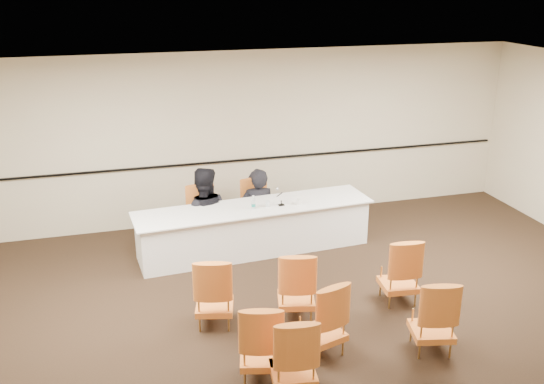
{
  "coord_description": "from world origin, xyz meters",
  "views": [
    {
      "loc": [
        -2.36,
        -6.03,
        4.18
      ],
      "look_at": [
        0.09,
        2.6,
        0.95
      ],
      "focal_mm": 40.0,
      "sensor_mm": 36.0,
      "label": 1
    }
  ],
  "objects_px": {
    "aud_chair_front_left": "(214,290)",
    "aud_chair_back_right": "(433,314)",
    "panelist_second": "(204,219)",
    "water_bottle": "(253,202)",
    "aud_chair_front_mid": "(296,284)",
    "panelist_main": "(258,217)",
    "drinking_glass": "(267,204)",
    "aud_chair_back_mid": "(322,317)",
    "microphone": "(281,198)",
    "coffee_cup": "(299,201)",
    "panel_table": "(254,229)",
    "panelist_second_chair": "(203,216)",
    "aud_chair_front_right": "(399,269)",
    "panelist_main_chair": "(258,209)",
    "aud_chair_extra": "(293,354)",
    "aud_chair_back_left": "(261,340)"
  },
  "relations": [
    {
      "from": "aud_chair_front_right",
      "to": "aud_chair_back_left",
      "type": "xyz_separation_m",
      "value": [
        -2.2,
        -1.1,
        0.0
      ]
    },
    {
      "from": "aud_chair_front_left",
      "to": "panelist_second",
      "type": "bearing_deg",
      "value": 97.38
    },
    {
      "from": "panelist_second",
      "to": "aud_chair_front_right",
      "type": "xyz_separation_m",
      "value": [
        2.19,
        -2.6,
        0.06
      ]
    },
    {
      "from": "panelist_main_chair",
      "to": "microphone",
      "type": "height_order",
      "value": "microphone"
    },
    {
      "from": "panelist_second_chair",
      "to": "water_bottle",
      "type": "xyz_separation_m",
      "value": [
        0.69,
        -0.61,
        0.39
      ]
    },
    {
      "from": "microphone",
      "to": "aud_chair_back_left",
      "type": "distance_m",
      "value": 3.34
    },
    {
      "from": "water_bottle",
      "to": "panelist_second_chair",
      "type": "bearing_deg",
      "value": 138.79
    },
    {
      "from": "panel_table",
      "to": "drinking_glass",
      "type": "relative_size",
      "value": 37.74
    },
    {
      "from": "panel_table",
      "to": "panelist_second",
      "type": "relative_size",
      "value": 2.14
    },
    {
      "from": "panel_table",
      "to": "drinking_glass",
      "type": "bearing_deg",
      "value": -22.48
    },
    {
      "from": "drinking_glass",
      "to": "aud_chair_back_left",
      "type": "height_order",
      "value": "aud_chair_back_left"
    },
    {
      "from": "panelist_main_chair",
      "to": "aud_chair_front_right",
      "type": "distance_m",
      "value": 2.95
    },
    {
      "from": "water_bottle",
      "to": "aud_chair_back_mid",
      "type": "distance_m",
      "value": 2.86
    },
    {
      "from": "panelist_main_chair",
      "to": "drinking_glass",
      "type": "height_order",
      "value": "panelist_main_chair"
    },
    {
      "from": "panelist_second",
      "to": "aud_chair_front_left",
      "type": "bearing_deg",
      "value": 91.72
    },
    {
      "from": "aud_chair_front_left",
      "to": "aud_chair_back_mid",
      "type": "height_order",
      "value": "same"
    },
    {
      "from": "panelist_second",
      "to": "water_bottle",
      "type": "xyz_separation_m",
      "value": [
        0.69,
        -0.61,
        0.45
      ]
    },
    {
      "from": "panelist_main",
      "to": "panelist_main_chair",
      "type": "distance_m",
      "value": 0.14
    },
    {
      "from": "panelist_main",
      "to": "panelist_second",
      "type": "xyz_separation_m",
      "value": [
        -0.93,
        -0.07,
        0.08
      ]
    },
    {
      "from": "panelist_main",
      "to": "aud_chair_back_right",
      "type": "xyz_separation_m",
      "value": [
        1.11,
        -3.8,
        0.14
      ]
    },
    {
      "from": "panel_table",
      "to": "coffee_cup",
      "type": "bearing_deg",
      "value": -13.79
    },
    {
      "from": "coffee_cup",
      "to": "aud_chair_back_mid",
      "type": "relative_size",
      "value": 0.13
    },
    {
      "from": "panelist_main_chair",
      "to": "aud_chair_back_right",
      "type": "bearing_deg",
      "value": -77.76
    },
    {
      "from": "aud_chair_front_right",
      "to": "aud_chair_back_right",
      "type": "distance_m",
      "value": 1.14
    },
    {
      "from": "microphone",
      "to": "panelist_main",
      "type": "bearing_deg",
      "value": 98.82
    },
    {
      "from": "panelist_main",
      "to": "aud_chair_back_mid",
      "type": "xyz_separation_m",
      "value": [
        -0.15,
        -3.5,
        0.14
      ]
    },
    {
      "from": "panelist_second",
      "to": "aud_chair_extra",
      "type": "height_order",
      "value": "panelist_second"
    },
    {
      "from": "panelist_main_chair",
      "to": "aud_chair_front_left",
      "type": "height_order",
      "value": "same"
    },
    {
      "from": "panelist_main",
      "to": "aud_chair_front_right",
      "type": "height_order",
      "value": "panelist_main"
    },
    {
      "from": "panelist_main",
      "to": "panelist_main_chair",
      "type": "relative_size",
      "value": 1.78
    },
    {
      "from": "panel_table",
      "to": "panelist_main_chair",
      "type": "bearing_deg",
      "value": 66.64
    },
    {
      "from": "panelist_main",
      "to": "aud_chair_back_left",
      "type": "height_order",
      "value": "panelist_main"
    },
    {
      "from": "panel_table",
      "to": "microphone",
      "type": "height_order",
      "value": "microphone"
    },
    {
      "from": "panelist_second",
      "to": "panelist_second_chair",
      "type": "height_order",
      "value": "panelist_second"
    },
    {
      "from": "panel_table",
      "to": "aud_chair_front_left",
      "type": "xyz_separation_m",
      "value": [
        -1.02,
        -1.97,
        0.1
      ]
    },
    {
      "from": "panelist_main_chair",
      "to": "aud_chair_front_left",
      "type": "bearing_deg",
      "value": -119.71
    },
    {
      "from": "drinking_glass",
      "to": "aud_chair_back_mid",
      "type": "distance_m",
      "value": 2.88
    },
    {
      "from": "water_bottle",
      "to": "aud_chair_front_mid",
      "type": "height_order",
      "value": "water_bottle"
    },
    {
      "from": "aud_chair_front_left",
      "to": "aud_chair_back_right",
      "type": "distance_m",
      "value": 2.65
    },
    {
      "from": "panelist_main_chair",
      "to": "aud_chair_extra",
      "type": "bearing_deg",
      "value": -103.58
    },
    {
      "from": "panel_table",
      "to": "panelist_second_chair",
      "type": "bearing_deg",
      "value": 140.86
    },
    {
      "from": "microphone",
      "to": "panelist_second",
      "type": "bearing_deg",
      "value": 143.21
    },
    {
      "from": "coffee_cup",
      "to": "aud_chair_back_left",
      "type": "bearing_deg",
      "value": -115.08
    },
    {
      "from": "panelist_main_chair",
      "to": "panel_table",
      "type": "bearing_deg",
      "value": -113.36
    },
    {
      "from": "panelist_second_chair",
      "to": "coffee_cup",
      "type": "xyz_separation_m",
      "value": [
        1.43,
        -0.63,
        0.34
      ]
    },
    {
      "from": "microphone",
      "to": "coffee_cup",
      "type": "xyz_separation_m",
      "value": [
        0.28,
        -0.04,
        -0.07
      ]
    },
    {
      "from": "aud_chair_front_left",
      "to": "aud_chair_back_mid",
      "type": "bearing_deg",
      "value": -27.43
    },
    {
      "from": "panelist_main",
      "to": "water_bottle",
      "type": "distance_m",
      "value": 0.89
    },
    {
      "from": "aud_chair_front_right",
      "to": "panel_table",
      "type": "bearing_deg",
      "value": 131.09
    },
    {
      "from": "panel_table",
      "to": "coffee_cup",
      "type": "distance_m",
      "value": 0.83
    }
  ]
}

